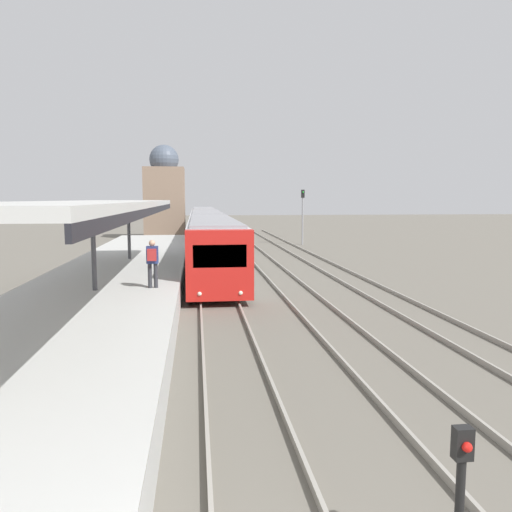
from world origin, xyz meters
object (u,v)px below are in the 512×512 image
object	(u,v)px
signal_post_near	(461,481)
signal_mast_far	(303,210)
train_near	(206,228)
person_on_platform	(152,260)

from	to	relation	value
signal_post_near	signal_mast_far	world-z (taller)	signal_mast_far
train_near	signal_mast_far	bearing A→B (deg)	12.50
signal_post_near	signal_mast_far	bearing A→B (deg)	80.34
signal_mast_far	train_near	bearing A→B (deg)	-167.50
person_on_platform	train_near	world-z (taller)	train_near
train_near	signal_mast_far	distance (m)	8.79
person_on_platform	signal_mast_far	xyz separation A→B (m)	(10.85, 25.83, 1.09)
person_on_platform	signal_mast_far	bearing A→B (deg)	67.23
signal_post_near	signal_mast_far	xyz separation A→B (m)	(6.54, 38.39, 2.03)
train_near	signal_post_near	world-z (taller)	train_near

